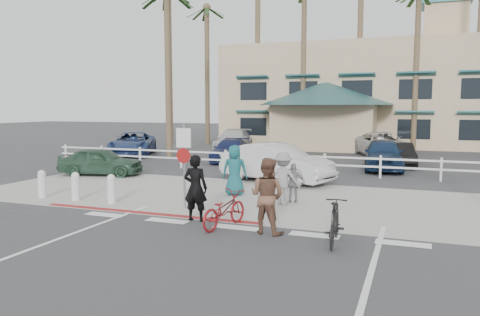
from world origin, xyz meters
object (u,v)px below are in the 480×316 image
at_px(bike_red, 224,210).
at_px(car_white_sedan, 276,163).
at_px(bike_black, 335,222).
at_px(car_red_compact, 101,161).
at_px(sign_post, 184,161).

distance_m(bike_red, car_white_sedan, 7.55).
height_order(bike_black, car_white_sedan, car_white_sedan).
bearing_deg(bike_black, car_red_compact, -34.78).
distance_m(sign_post, car_red_compact, 8.37).
relative_size(sign_post, car_white_sedan, 0.60).
bearing_deg(bike_red, car_red_compact, -23.96).
xyz_separation_m(bike_red, bike_black, (2.88, -0.47, 0.04)).
height_order(car_white_sedan, car_red_compact, car_white_sedan).
bearing_deg(car_red_compact, bike_red, -140.19).
xyz_separation_m(bike_black, car_red_compact, (-11.61, 7.00, 0.12)).
bearing_deg(sign_post, car_white_sedan, 78.72).
relative_size(sign_post, car_red_compact, 0.78).
bearing_deg(car_red_compact, car_white_sedan, -96.45).
relative_size(sign_post, bike_black, 1.71).
distance_m(sign_post, bike_black, 5.38).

